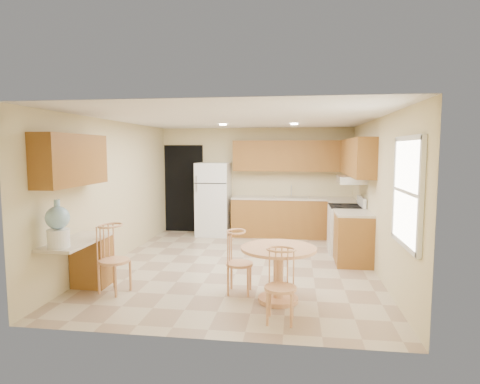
# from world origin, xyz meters

# --- Properties ---
(floor) EXTENTS (5.50, 5.50, 0.00)m
(floor) POSITION_xyz_m (0.00, 0.00, 0.00)
(floor) COLOR tan
(floor) RESTS_ON ground
(ceiling) EXTENTS (4.50, 5.50, 0.02)m
(ceiling) POSITION_xyz_m (0.00, 0.00, 2.50)
(ceiling) COLOR white
(ceiling) RESTS_ON wall_back
(wall_back) EXTENTS (4.50, 0.02, 2.50)m
(wall_back) POSITION_xyz_m (0.00, 2.75, 1.25)
(wall_back) COLOR beige
(wall_back) RESTS_ON floor
(wall_front) EXTENTS (4.50, 0.02, 2.50)m
(wall_front) POSITION_xyz_m (0.00, -2.75, 1.25)
(wall_front) COLOR beige
(wall_front) RESTS_ON floor
(wall_left) EXTENTS (0.02, 5.50, 2.50)m
(wall_left) POSITION_xyz_m (-2.25, 0.00, 1.25)
(wall_left) COLOR beige
(wall_left) RESTS_ON floor
(wall_right) EXTENTS (0.02, 5.50, 2.50)m
(wall_right) POSITION_xyz_m (2.25, 0.00, 1.25)
(wall_right) COLOR beige
(wall_right) RESTS_ON floor
(doorway) EXTENTS (0.90, 0.02, 2.10)m
(doorway) POSITION_xyz_m (-1.75, 2.73, 1.05)
(doorway) COLOR black
(doorway) RESTS_ON floor
(base_cab_back) EXTENTS (2.75, 0.60, 0.87)m
(base_cab_back) POSITION_xyz_m (0.88, 2.45, 0.43)
(base_cab_back) COLOR #9A6327
(base_cab_back) RESTS_ON floor
(counter_back) EXTENTS (2.75, 0.63, 0.04)m
(counter_back) POSITION_xyz_m (0.88, 2.45, 0.89)
(counter_back) COLOR beige
(counter_back) RESTS_ON base_cab_back
(base_cab_right_a) EXTENTS (0.60, 0.59, 0.87)m
(base_cab_right_a) POSITION_xyz_m (1.95, 1.85, 0.43)
(base_cab_right_a) COLOR #9A6327
(base_cab_right_a) RESTS_ON floor
(counter_right_a) EXTENTS (0.63, 0.59, 0.04)m
(counter_right_a) POSITION_xyz_m (1.95, 1.85, 0.89)
(counter_right_a) COLOR beige
(counter_right_a) RESTS_ON base_cab_right_a
(base_cab_right_b) EXTENTS (0.60, 0.80, 0.87)m
(base_cab_right_b) POSITION_xyz_m (1.95, 0.40, 0.43)
(base_cab_right_b) COLOR #9A6327
(base_cab_right_b) RESTS_ON floor
(counter_right_b) EXTENTS (0.63, 0.80, 0.04)m
(counter_right_b) POSITION_xyz_m (1.95, 0.40, 0.89)
(counter_right_b) COLOR beige
(counter_right_b) RESTS_ON base_cab_right_b
(upper_cab_back) EXTENTS (2.75, 0.33, 0.70)m
(upper_cab_back) POSITION_xyz_m (0.88, 2.58, 1.85)
(upper_cab_back) COLOR #9A6327
(upper_cab_back) RESTS_ON wall_back
(upper_cab_right) EXTENTS (0.33, 2.42, 0.70)m
(upper_cab_right) POSITION_xyz_m (2.08, 1.21, 1.85)
(upper_cab_right) COLOR #9A6327
(upper_cab_right) RESTS_ON wall_right
(upper_cab_left) EXTENTS (0.33, 1.40, 0.70)m
(upper_cab_left) POSITION_xyz_m (-2.08, -1.60, 1.85)
(upper_cab_left) COLOR #9A6327
(upper_cab_left) RESTS_ON wall_left
(sink) EXTENTS (0.78, 0.44, 0.01)m
(sink) POSITION_xyz_m (0.85, 2.45, 0.91)
(sink) COLOR silver
(sink) RESTS_ON counter_back
(range_hood) EXTENTS (0.50, 0.76, 0.14)m
(range_hood) POSITION_xyz_m (2.00, 1.18, 1.42)
(range_hood) COLOR silver
(range_hood) RESTS_ON upper_cab_right
(desk_pedestal) EXTENTS (0.48, 0.42, 0.72)m
(desk_pedestal) POSITION_xyz_m (-2.00, -1.32, 0.36)
(desk_pedestal) COLOR #9A6327
(desk_pedestal) RESTS_ON floor
(desk_top) EXTENTS (0.50, 1.20, 0.04)m
(desk_top) POSITION_xyz_m (-2.00, -1.70, 0.75)
(desk_top) COLOR beige
(desk_top) RESTS_ON desk_pedestal
(window) EXTENTS (0.06, 1.12, 1.30)m
(window) POSITION_xyz_m (2.23, -1.85, 1.50)
(window) COLOR white
(window) RESTS_ON wall_right
(can_light_a) EXTENTS (0.14, 0.14, 0.02)m
(can_light_a) POSITION_xyz_m (-0.50, 1.20, 2.48)
(can_light_a) COLOR white
(can_light_a) RESTS_ON ceiling
(can_light_b) EXTENTS (0.14, 0.14, 0.02)m
(can_light_b) POSITION_xyz_m (0.90, 1.20, 2.48)
(can_light_b) COLOR white
(can_light_b) RESTS_ON ceiling
(refrigerator) EXTENTS (0.75, 0.73, 1.69)m
(refrigerator) POSITION_xyz_m (-0.95, 2.40, 0.85)
(refrigerator) COLOR white
(refrigerator) RESTS_ON floor
(stove) EXTENTS (0.65, 0.76, 1.09)m
(stove) POSITION_xyz_m (1.92, 1.18, 0.47)
(stove) COLOR white
(stove) RESTS_ON floor
(dining_table) EXTENTS (0.98, 0.98, 0.73)m
(dining_table) POSITION_xyz_m (0.73, -1.57, 0.48)
(dining_table) COLOR tan
(dining_table) RESTS_ON floor
(chair_table_a) EXTENTS (0.38, 0.49, 0.87)m
(chair_table_a) POSITION_xyz_m (0.18, -1.40, 0.53)
(chair_table_a) COLOR tan
(chair_table_a) RESTS_ON floor
(chair_table_b) EXTENTS (0.37, 0.37, 0.85)m
(chair_table_b) POSITION_xyz_m (0.78, -2.28, 0.52)
(chair_table_b) COLOR tan
(chair_table_b) RESTS_ON floor
(chair_desk) EXTENTS (0.42, 0.54, 0.94)m
(chair_desk) POSITION_xyz_m (-1.55, -1.63, 0.58)
(chair_desk) COLOR tan
(chair_desk) RESTS_ON floor
(water_crock) EXTENTS (0.29, 0.29, 0.60)m
(water_crock) POSITION_xyz_m (-2.00, -2.12, 1.04)
(water_crock) COLOR white
(water_crock) RESTS_ON desk_top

